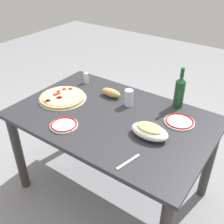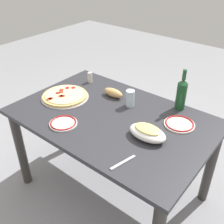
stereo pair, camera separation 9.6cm
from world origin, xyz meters
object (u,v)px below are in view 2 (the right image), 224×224
object	(u,v)px
dining_table	(112,129)
bread_loaf	(113,93)
baked_pasta_dish	(147,132)
wine_bottle	(181,94)
side_plate_far	(63,123)
water_glass	(130,98)
spice_shaker	(90,77)
side_plate_near	(179,124)
pepperoni_pizza	(65,96)

from	to	relation	value
dining_table	bread_loaf	size ratio (longest dim) A/B	8.11
baked_pasta_dish	wine_bottle	bearing A→B (deg)	-89.41
dining_table	side_plate_far	size ratio (longest dim) A/B	7.46
side_plate_far	water_glass	bearing A→B (deg)	-113.23
bread_loaf	spice_shaker	xyz separation A→B (m)	(0.31, -0.07, 0.01)
side_plate_far	spice_shaker	world-z (taller)	spice_shaker
wine_bottle	side_plate_near	bearing A→B (deg)	117.10
side_plate_far	dining_table	bearing A→B (deg)	-123.32
wine_bottle	water_glass	distance (m)	0.36
wine_bottle	side_plate_near	distance (m)	0.24
side_plate_near	spice_shaker	distance (m)	0.88
wine_bottle	side_plate_far	xyz separation A→B (m)	(0.50, 0.65, -0.11)
baked_pasta_dish	side_plate_far	world-z (taller)	baked_pasta_dish
wine_bottle	side_plate_near	xyz separation A→B (m)	(-0.10, 0.19, -0.11)
water_glass	side_plate_near	xyz separation A→B (m)	(-0.39, -0.00, -0.05)
side_plate_far	spice_shaker	bearing A→B (deg)	-63.10
side_plate_near	dining_table	bearing A→B (deg)	24.80
baked_pasta_dish	side_plate_far	size ratio (longest dim) A/B	1.32
spice_shaker	pepperoni_pizza	bearing A→B (deg)	95.59
spice_shaker	side_plate_far	bearing A→B (deg)	116.90
bread_loaf	baked_pasta_dish	bearing A→B (deg)	150.62
pepperoni_pizza	baked_pasta_dish	distance (m)	0.76
pepperoni_pizza	side_plate_far	bearing A→B (deg)	135.73
pepperoni_pizza	wine_bottle	xyz separation A→B (m)	(-0.75, -0.41, 0.10)
side_plate_near	side_plate_far	size ratio (longest dim) A/B	1.09
water_glass	side_plate_far	size ratio (longest dim) A/B	0.67
side_plate_far	bread_loaf	xyz separation A→B (m)	(-0.02, -0.49, 0.02)
side_plate_far	baked_pasta_dish	bearing A→B (deg)	-155.84
pepperoni_pizza	bread_loaf	distance (m)	0.37
bread_loaf	spice_shaker	size ratio (longest dim) A/B	1.92
water_glass	side_plate_far	bearing A→B (deg)	66.77
wine_bottle	side_plate_far	distance (m)	0.83
side_plate_near	wine_bottle	bearing A→B (deg)	-62.90
dining_table	pepperoni_pizza	xyz separation A→B (m)	(0.44, 0.03, 0.13)
baked_pasta_dish	water_glass	size ratio (longest dim) A/B	1.97
water_glass	side_plate_far	world-z (taller)	water_glass
water_glass	spice_shaker	distance (m)	0.50
dining_table	side_plate_near	distance (m)	0.47
side_plate_far	bread_loaf	distance (m)	0.49
pepperoni_pizza	baked_pasta_dish	size ratio (longest dim) A/B	1.50
bread_loaf	spice_shaker	world-z (taller)	spice_shaker
wine_bottle	side_plate_near	size ratio (longest dim) A/B	1.49
baked_pasta_dish	dining_table	bearing A→B (deg)	-9.61
baked_pasta_dish	side_plate_near	bearing A→B (deg)	-110.71
baked_pasta_dish	side_plate_near	distance (m)	0.26
wine_bottle	water_glass	bearing A→B (deg)	32.83
water_glass	side_plate_near	bearing A→B (deg)	-179.51
side_plate_near	spice_shaker	bearing A→B (deg)	-6.36
side_plate_near	pepperoni_pizza	bearing A→B (deg)	14.40
dining_table	bread_loaf	distance (m)	0.31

